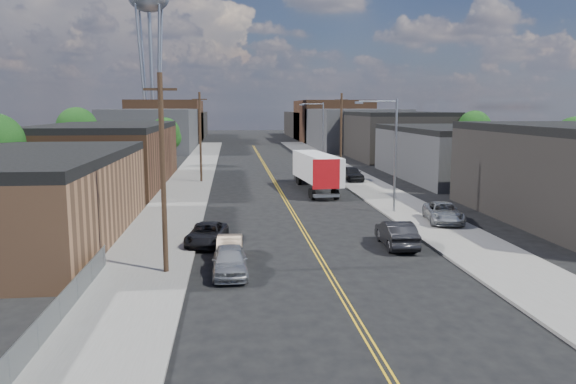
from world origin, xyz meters
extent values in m
plane|color=black|center=(0.00, 60.00, 0.00)|extent=(260.00, 260.00, 0.00)
cube|color=gold|center=(0.00, 45.00, 0.01)|extent=(0.32, 120.00, 0.01)
cube|color=slate|center=(-9.50, 45.00, 0.07)|extent=(5.00, 140.00, 0.15)
cube|color=slate|center=(9.50, 45.00, 0.07)|extent=(5.00, 140.00, 0.15)
cube|color=brown|center=(-18.00, 18.00, 2.50)|extent=(12.00, 22.00, 5.00)
cube|color=black|center=(-18.00, 18.00, 5.30)|extent=(12.00, 22.00, 0.60)
cube|color=#523420|center=(-18.00, 44.00, 3.00)|extent=(12.00, 26.00, 6.00)
cube|color=black|center=(-18.00, 44.00, 6.30)|extent=(12.00, 26.00, 0.60)
cube|color=navy|center=(15.20, 20.00, 3.60)|extent=(0.30, 20.00, 0.80)
cube|color=#323235|center=(22.00, 46.00, 2.75)|extent=(14.00, 24.00, 5.50)
cube|color=black|center=(22.00, 46.00, 5.80)|extent=(14.00, 24.00, 0.60)
cube|color=black|center=(22.00, 72.00, 3.50)|extent=(14.00, 22.00, 7.00)
cube|color=black|center=(22.00, 72.00, 7.30)|extent=(14.00, 22.00, 0.60)
cube|color=#323235|center=(-20.00, 95.00, 4.00)|extent=(16.00, 30.00, 8.00)
cube|color=#323235|center=(20.00, 95.00, 4.00)|extent=(16.00, 30.00, 8.00)
cube|color=#523420|center=(-20.00, 120.00, 5.00)|extent=(16.00, 26.00, 10.00)
cube|color=#523420|center=(20.00, 120.00, 5.00)|extent=(16.00, 26.00, 10.00)
cube|color=black|center=(-20.00, 140.00, 3.50)|extent=(16.00, 40.00, 7.00)
cube|color=black|center=(20.00, 140.00, 3.50)|extent=(16.00, 40.00, 7.00)
cylinder|color=gray|center=(-22.00, 110.00, 15.00)|extent=(0.80, 0.80, 30.00)
cylinder|color=gray|center=(-23.76, 108.24, 15.00)|extent=(1.94, 1.94, 29.98)
cylinder|color=gray|center=(-20.24, 108.24, 15.00)|extent=(1.94, 1.94, 29.98)
cylinder|color=gray|center=(-23.76, 111.76, 15.00)|extent=(1.94, 1.94, 29.98)
cylinder|color=gray|center=(-20.24, 111.76, 15.00)|extent=(1.94, 1.94, 29.98)
cylinder|color=gray|center=(8.00, 25.00, 4.50)|extent=(0.18, 0.18, 9.00)
cylinder|color=gray|center=(6.50, 25.00, 8.80)|extent=(3.00, 0.12, 0.12)
cube|color=gray|center=(5.00, 25.00, 8.70)|extent=(0.60, 0.25, 0.18)
cylinder|color=gray|center=(8.00, 60.00, 4.50)|extent=(0.18, 0.18, 9.00)
cylinder|color=gray|center=(6.50, 60.00, 8.80)|extent=(3.00, 0.12, 0.12)
cube|color=gray|center=(5.00, 60.00, 8.70)|extent=(0.60, 0.25, 0.18)
cylinder|color=black|center=(-8.20, 10.00, 5.00)|extent=(0.26, 0.26, 10.00)
cube|color=black|center=(-8.20, 10.00, 9.20)|extent=(1.60, 0.12, 0.12)
cylinder|color=black|center=(-8.20, 45.00, 5.00)|extent=(0.26, 0.26, 10.00)
cube|color=black|center=(-8.20, 45.00, 9.20)|extent=(1.60, 0.12, 0.12)
cylinder|color=black|center=(8.20, 48.00, 5.00)|extent=(0.26, 0.26, 10.00)
cube|color=black|center=(8.20, 48.00, 9.20)|extent=(1.60, 0.12, 0.12)
cube|color=slate|center=(-11.50, 3.50, 0.60)|extent=(0.02, 16.00, 1.20)
cube|color=slate|center=(-11.50, 3.50, 1.20)|extent=(0.05, 16.00, 0.05)
sphere|color=#0F350E|center=(-23.40, 30.30, 4.68)|extent=(3.74, 3.74, 3.74)
cylinder|color=black|center=(-24.00, 55.00, 2.25)|extent=(0.36, 0.36, 4.50)
sphere|color=#0F350E|center=(-24.00, 55.00, 5.85)|extent=(5.04, 5.04, 5.04)
sphere|color=#0F350E|center=(-23.40, 55.30, 4.95)|extent=(3.96, 3.96, 3.96)
sphere|color=#0F350E|center=(-24.50, 54.60, 5.22)|extent=(3.60, 3.60, 3.60)
cylinder|color=black|center=(-14.00, 62.00, 1.88)|extent=(0.36, 0.36, 3.75)
sphere|color=#0F350E|center=(-14.00, 62.00, 4.88)|extent=(4.20, 4.20, 4.20)
sphere|color=#0F350E|center=(-13.40, 62.30, 4.12)|extent=(3.30, 3.30, 3.30)
sphere|color=#0F350E|center=(-14.50, 61.60, 4.35)|extent=(3.00, 3.00, 3.00)
cylinder|color=black|center=(30.00, 36.00, 2.00)|extent=(0.36, 0.36, 4.00)
sphere|color=#0F350E|center=(30.00, 36.00, 5.20)|extent=(4.48, 4.48, 4.48)
sphere|color=#0F350E|center=(29.50, 35.60, 4.64)|extent=(3.20, 3.20, 3.20)
cylinder|color=black|center=(30.00, 60.00, 2.12)|extent=(0.36, 0.36, 4.25)
sphere|color=#0F350E|center=(30.00, 60.00, 5.53)|extent=(4.76, 4.76, 4.76)
sphere|color=#0F350E|center=(30.60, 60.30, 4.68)|extent=(3.74, 3.74, 3.74)
sphere|color=#0F350E|center=(29.50, 59.60, 4.93)|extent=(3.40, 3.40, 3.40)
cube|color=silver|center=(3.56, 36.69, 2.45)|extent=(3.53, 11.51, 2.64)
cube|color=#B00D13|center=(3.56, 31.03, 2.45)|extent=(2.47, 0.36, 2.66)
cube|color=gray|center=(3.56, 31.03, 0.52)|extent=(2.38, 0.82, 0.25)
cube|color=black|center=(3.56, 43.68, 1.46)|extent=(2.64, 3.23, 2.93)
cylinder|color=black|center=(3.56, 32.43, 0.47)|extent=(2.53, 1.18, 0.94)
cylinder|color=black|center=(3.56, 43.68, 0.47)|extent=(2.44, 1.17, 0.94)
imported|color=#9EA0A3|center=(-5.00, 9.50, 0.74)|extent=(1.79, 4.35, 1.48)
imported|color=#7F6853|center=(-5.01, 12.48, 0.64)|extent=(1.51, 3.96, 1.29)
imported|color=black|center=(-6.40, 16.00, 0.66)|extent=(2.76, 4.97, 1.31)
imported|color=black|center=(5.00, 14.31, 0.80)|extent=(1.90, 4.91, 1.59)
imported|color=#9C9FA1|center=(10.30, 20.41, 0.86)|extent=(3.20, 5.43, 1.42)
imported|color=black|center=(8.70, 44.00, 0.94)|extent=(2.23, 4.79, 1.59)
camera|label=1|loc=(-4.85, -17.88, 8.35)|focal=35.00mm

